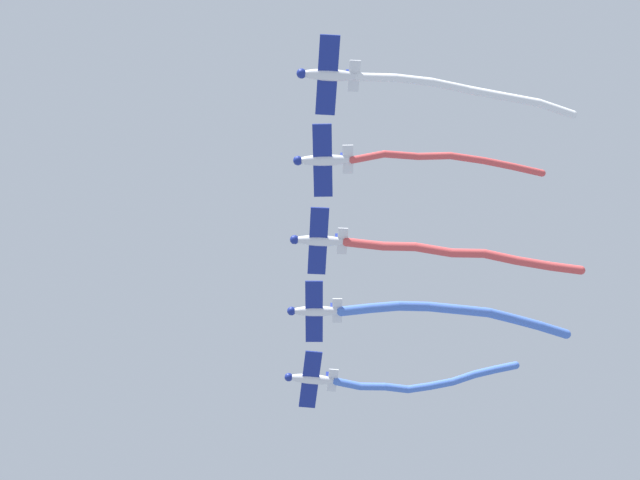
# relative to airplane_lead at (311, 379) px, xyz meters

# --- Properties ---
(airplane_lead) EXTENTS (5.58, 7.06, 1.82)m
(airplane_lead) POSITION_rel_airplane_lead_xyz_m (0.00, 0.00, 0.00)
(airplane_lead) COLOR silver
(smoke_trail_lead) EXTENTS (13.86, 13.04, 1.51)m
(smoke_trail_lead) POSITION_rel_airplane_lead_xyz_m (-9.42, 6.85, -0.28)
(smoke_trail_lead) COLOR #4C75DB
(airplane_left_wing) EXTENTS (5.82, 6.79, 1.82)m
(airplane_left_wing) POSITION_rel_airplane_lead_xyz_m (4.50, 6.83, 0.30)
(airplane_left_wing) COLOR silver
(smoke_trail_left_wing) EXTENTS (21.88, 10.82, 3.20)m
(smoke_trail_left_wing) POSITION_rel_airplane_lead_xyz_m (-7.63, 14.10, 1.57)
(smoke_trail_left_wing) COLOR #4C75DB
(airplane_right_wing) EXTENTS (5.72, 6.92, 1.82)m
(airplane_right_wing) POSITION_rel_airplane_lead_xyz_m (9.01, 13.68, 0.00)
(airplane_right_wing) COLOR silver
(smoke_trail_right_wing) EXTENTS (19.04, 12.10, 3.08)m
(smoke_trail_right_wing) POSITION_rel_airplane_lead_xyz_m (-2.14, 21.01, -1.33)
(smoke_trail_right_wing) COLOR #DB4C4C
(airplane_slot) EXTENTS (5.85, 6.73, 1.82)m
(airplane_slot) POSITION_rel_airplane_lead_xyz_m (13.52, 20.52, 0.30)
(airplane_slot) COLOR silver
(smoke_trail_slot) EXTENTS (16.21, 8.93, 2.93)m
(smoke_trail_slot) POSITION_rel_airplane_lead_xyz_m (3.96, 26.68, 1.62)
(smoke_trail_slot) COLOR #DB4C4C
(airplane_trail) EXTENTS (5.69, 6.95, 1.82)m
(airplane_trail) POSITION_rel_airplane_lead_xyz_m (18.03, 27.37, 0.00)
(airplane_trail) COLOR silver
(smoke_trail_trail) EXTENTS (17.24, 9.00, 1.59)m
(smoke_trail_trail) POSITION_rel_airplane_lead_xyz_m (7.79, 33.28, -0.42)
(smoke_trail_trail) COLOR white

